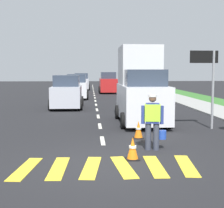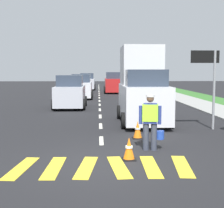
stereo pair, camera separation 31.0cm
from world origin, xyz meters
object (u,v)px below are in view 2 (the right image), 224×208
at_px(car_outgoing_far, 113,83).
at_px(car_oncoming_third, 87,82).
at_px(road_worker, 151,120).
at_px(traffic_cone_near, 129,149).
at_px(delivery_truck, 142,88).
at_px(traffic_cone_far, 138,130).
at_px(car_oncoming_second, 81,87).
at_px(car_oncoming_lead, 70,93).
at_px(lane_direction_sign, 209,70).

distance_m(car_outgoing_far, car_oncoming_third, 7.11).
xyz_separation_m(road_worker, traffic_cone_near, (-0.75, -1.05, -0.63)).
relative_size(delivery_truck, car_outgoing_far, 1.16).
bearing_deg(traffic_cone_far, traffic_cone_near, -101.56).
relative_size(car_oncoming_second, car_oncoming_lead, 0.99).
bearing_deg(lane_direction_sign, car_oncoming_third, 101.52).
relative_size(lane_direction_sign, delivery_truck, 0.70).
bearing_deg(lane_direction_sign, traffic_cone_near, -129.03).
relative_size(road_worker, car_oncoming_second, 0.43).
bearing_deg(road_worker, car_oncoming_second, 99.22).
bearing_deg(car_oncoming_lead, car_oncoming_second, 87.24).
bearing_deg(car_outgoing_far, delivery_truck, -88.92).
bearing_deg(car_oncoming_second, road_worker, -80.78).
relative_size(road_worker, traffic_cone_near, 2.73).
bearing_deg(traffic_cone_far, car_oncoming_lead, 108.21).
xyz_separation_m(car_oncoming_second, car_oncoming_lead, (-0.35, -7.21, 0.00)).
bearing_deg(road_worker, traffic_cone_near, -125.56).
relative_size(traffic_cone_near, car_oncoming_lead, 0.16).
bearing_deg(car_oncoming_second, car_oncoming_lead, -92.76).
relative_size(traffic_cone_far, car_oncoming_lead, 0.16).
bearing_deg(delivery_truck, traffic_cone_near, -100.72).
xyz_separation_m(lane_direction_sign, car_oncoming_lead, (-6.26, 8.00, -1.42)).
bearing_deg(car_oncoming_lead, lane_direction_sign, -51.96).
bearing_deg(car_outgoing_far, car_oncoming_second, -113.60).
bearing_deg(car_outgoing_far, car_oncoming_third, 115.32).
bearing_deg(traffic_cone_near, traffic_cone_far, 78.44).
height_order(delivery_truck, car_outgoing_far, delivery_truck).
xyz_separation_m(delivery_truck, car_oncoming_second, (-3.48, 13.32, -0.63)).
bearing_deg(road_worker, delivery_truck, 85.12).
relative_size(traffic_cone_far, car_oncoming_second, 0.16).
relative_size(traffic_cone_near, car_oncoming_second, 0.16).
distance_m(car_outgoing_far, car_oncoming_second, 7.73).
relative_size(road_worker, car_oncoming_third, 0.38).
relative_size(traffic_cone_far, delivery_truck, 0.13).
bearing_deg(road_worker, traffic_cone_far, 96.00).
xyz_separation_m(traffic_cone_near, car_oncoming_lead, (-2.62, 12.48, 0.68)).
relative_size(road_worker, traffic_cone_far, 2.71).
bearing_deg(car_oncoming_second, lane_direction_sign, -68.76).
distance_m(delivery_truck, car_oncoming_lead, 7.24).
relative_size(road_worker, delivery_truck, 0.36).
distance_m(lane_direction_sign, car_oncoming_lead, 10.25).
bearing_deg(lane_direction_sign, traffic_cone_far, -151.00).
xyz_separation_m(traffic_cone_far, car_oncoming_second, (-2.84, 16.91, 0.68)).
bearing_deg(car_oncoming_second, car_outgoing_far, 66.40).
bearing_deg(lane_direction_sign, delivery_truck, 142.16).
bearing_deg(car_oncoming_third, car_outgoing_far, -64.68).
relative_size(car_oncoming_second, car_oncoming_third, 0.87).
distance_m(road_worker, delivery_truck, 5.39).
bearing_deg(car_oncoming_second, traffic_cone_far, -80.46).
distance_m(lane_direction_sign, traffic_cone_near, 6.15).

